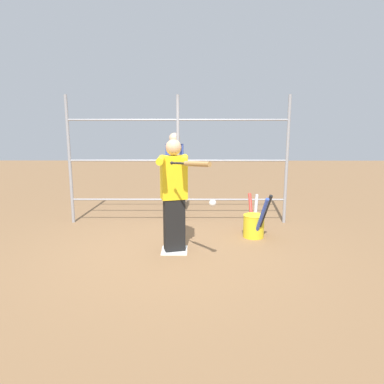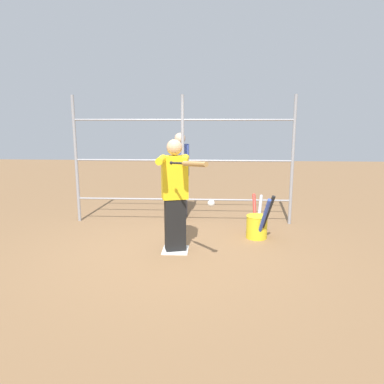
{
  "view_description": "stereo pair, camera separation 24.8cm",
  "coord_description": "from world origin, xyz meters",
  "px_view_note": "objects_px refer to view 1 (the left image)",
  "views": [
    {
      "loc": [
        -0.3,
        5.56,
        2.09
      ],
      "look_at": [
        -0.28,
        0.29,
        1.0
      ],
      "focal_mm": 35.0,
      "sensor_mm": 36.0,
      "label": 1
    },
    {
      "loc": [
        -0.55,
        5.55,
        2.09
      ],
      "look_at": [
        -0.28,
        0.29,
        1.0
      ],
      "focal_mm": 35.0,
      "sensor_mm": 36.0,
      "label": 2
    }
  ],
  "objects_px": {
    "batter": "(174,193)",
    "bystander_behind_fence": "(175,174)",
    "bat_bucket": "(254,224)",
    "baseball_bat_swinging": "(194,164)",
    "softball_in_flight": "(213,203)"
  },
  "relations": [
    {
      "from": "batter",
      "to": "bystander_behind_fence",
      "type": "xyz_separation_m",
      "value": [
        0.09,
        -2.08,
        -0.03
      ]
    },
    {
      "from": "bat_bucket",
      "to": "bystander_behind_fence",
      "type": "height_order",
      "value": "bystander_behind_fence"
    },
    {
      "from": "baseball_bat_swinging",
      "to": "bat_bucket",
      "type": "distance_m",
      "value": 2.27
    },
    {
      "from": "softball_in_flight",
      "to": "bystander_behind_fence",
      "type": "xyz_separation_m",
      "value": [
        0.64,
        -2.78,
        -0.04
      ]
    },
    {
      "from": "batter",
      "to": "softball_in_flight",
      "type": "relative_size",
      "value": 18.12
    },
    {
      "from": "bat_bucket",
      "to": "softball_in_flight",
      "type": "bearing_deg",
      "value": 60.38
    },
    {
      "from": "batter",
      "to": "baseball_bat_swinging",
      "type": "xyz_separation_m",
      "value": [
        -0.3,
        0.85,
        0.55
      ]
    },
    {
      "from": "batter",
      "to": "softball_in_flight",
      "type": "bearing_deg",
      "value": 128.42
    },
    {
      "from": "baseball_bat_swinging",
      "to": "softball_in_flight",
      "type": "bearing_deg",
      "value": -149.49
    },
    {
      "from": "baseball_bat_swinging",
      "to": "softball_in_flight",
      "type": "relative_size",
      "value": 7.25
    },
    {
      "from": "batter",
      "to": "baseball_bat_swinging",
      "type": "distance_m",
      "value": 1.05
    },
    {
      "from": "baseball_bat_swinging",
      "to": "bat_bucket",
      "type": "bearing_deg",
      "value": -124.05
    },
    {
      "from": "batter",
      "to": "bystander_behind_fence",
      "type": "distance_m",
      "value": 2.08
    },
    {
      "from": "batter",
      "to": "bat_bucket",
      "type": "height_order",
      "value": "batter"
    },
    {
      "from": "softball_in_flight",
      "to": "bat_bucket",
      "type": "bearing_deg",
      "value": -119.62
    }
  ]
}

